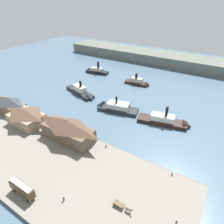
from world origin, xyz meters
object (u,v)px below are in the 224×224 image
at_px(ferry_shed_customs_shed, 26,116).
at_px(pedestrian_walking_east, 176,222).
at_px(mooring_post_west, 172,174).
at_px(horse_cart, 122,206).
at_px(ferry_moored_east, 82,92).
at_px(mooring_post_east, 106,146).
at_px(ferry_approaching_west, 168,122).
at_px(ferry_departing_north, 113,107).
at_px(pedestrian_near_east_shed, 31,203).
at_px(pedestrian_at_waters_edge, 64,199).
at_px(ferry_shed_central_terminal, 68,129).
at_px(street_tram, 22,189).
at_px(ferry_moored_west, 95,71).
at_px(ferry_near_quay, 139,83).
at_px(ferry_shed_east_terminal, 9,104).

bearing_deg(ferry_shed_customs_shed, pedestrian_walking_east, -7.39).
relative_size(ferry_shed_customs_shed, pedestrian_walking_east, 9.36).
bearing_deg(mooring_post_west, pedestrian_walking_east, -68.63).
relative_size(horse_cart, ferry_moored_east, 0.24).
relative_size(mooring_post_east, ferry_approaching_west, 0.04).
bearing_deg(pedestrian_walking_east, ferry_departing_north, 137.15).
xyz_separation_m(mooring_post_east, mooring_post_west, (25.49, 0.25, 0.00)).
xyz_separation_m(horse_cart, pedestrian_near_east_shed, (-21.95, -12.70, -0.20)).
xyz_separation_m(pedestrian_at_waters_edge, pedestrian_walking_east, (28.92, 10.45, -0.05)).
distance_m(ferry_shed_customs_shed, ferry_shed_central_terminal, 23.26).
xyz_separation_m(ferry_approaching_west, ferry_departing_north, (-27.92, -2.44, 0.06)).
bearing_deg(ferry_departing_north, street_tram, -85.66).
distance_m(horse_cart, ferry_approaching_west, 47.50).
distance_m(pedestrian_near_east_shed, ferry_approaching_west, 63.06).
height_order(horse_cart, ferry_departing_north, ferry_departing_north).
height_order(mooring_post_east, ferry_approaching_west, ferry_approaching_west).
height_order(ferry_shed_customs_shed, pedestrian_walking_east, ferry_shed_customs_shed).
bearing_deg(ferry_approaching_west, mooring_post_east, -116.54).
height_order(ferry_moored_west, ferry_departing_north, ferry_moored_west).
xyz_separation_m(mooring_post_west, ferry_near_quay, (-41.74, 62.80, -0.16)).
height_order(pedestrian_near_east_shed, ferry_moored_east, ferry_moored_east).
bearing_deg(pedestrian_near_east_shed, ferry_shed_east_terminal, 151.25).
distance_m(ferry_shed_customs_shed, ferry_departing_north, 41.22).
distance_m(pedestrian_walking_east, ferry_moored_east, 83.24).
bearing_deg(mooring_post_east, street_tram, -106.83).
height_order(ferry_shed_east_terminal, ferry_shed_customs_shed, ferry_shed_east_terminal).
distance_m(ferry_shed_customs_shed, horse_cart, 57.66).
xyz_separation_m(street_tram, mooring_post_west, (34.51, 30.07, -2.06)).
xyz_separation_m(pedestrian_at_waters_edge, ferry_near_quay, (-18.63, 88.10, -0.50)).
bearing_deg(ferry_approaching_west, mooring_post_west, -69.40).
height_order(ferry_shed_customs_shed, mooring_post_west, ferry_shed_customs_shed).
height_order(pedestrian_at_waters_edge, ferry_near_quay, ferry_near_quay).
height_order(ferry_moored_east, ferry_approaching_west, ferry_approaching_west).
relative_size(ferry_shed_customs_shed, horse_cart, 2.59).
bearing_deg(pedestrian_at_waters_edge, ferry_moored_west, 121.62).
bearing_deg(ferry_moored_west, ferry_shed_central_terminal, -61.31).
bearing_deg(pedestrian_at_waters_edge, ferry_moored_east, 125.41).
distance_m(ferry_shed_customs_shed, ferry_moored_west, 72.66).
height_order(ferry_shed_central_terminal, horse_cart, ferry_shed_central_terminal).
xyz_separation_m(street_tram, pedestrian_at_waters_edge, (11.40, 4.77, -1.71)).
bearing_deg(ferry_moored_west, pedestrian_walking_east, -43.42).
bearing_deg(ferry_shed_central_terminal, ferry_moored_east, 122.40).
relative_size(pedestrian_walking_east, ferry_moored_east, 0.07).
distance_m(ferry_shed_customs_shed, mooring_post_east, 39.22).
relative_size(street_tram, pedestrian_near_east_shed, 5.50).
distance_m(ferry_moored_east, ferry_approaching_west, 52.57).
xyz_separation_m(pedestrian_near_east_shed, mooring_post_west, (29.95, 31.13, -0.27)).
distance_m(ferry_shed_east_terminal, ferry_shed_customs_shed, 16.76).
distance_m(pedestrian_near_east_shed, ferry_moored_west, 108.15).
distance_m(ferry_moored_east, ferry_near_quay, 38.16).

